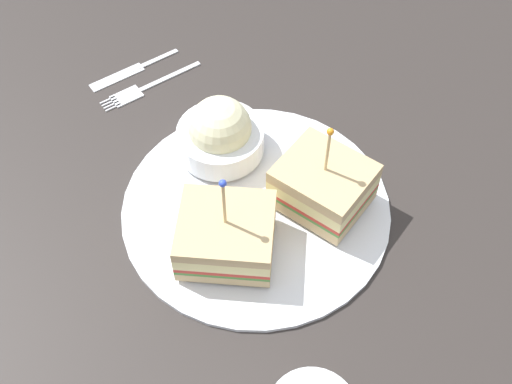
% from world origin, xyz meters
% --- Properties ---
extents(ground_plane, '(1.13, 1.13, 0.02)m').
position_xyz_m(ground_plane, '(0.00, 0.00, -0.01)').
color(ground_plane, '#2D2826').
extents(plate, '(0.28, 0.28, 0.01)m').
position_xyz_m(plate, '(0.00, 0.00, 0.00)').
color(plate, white).
rests_on(plate, ground_plane).
extents(sandwich_half_front, '(0.10, 0.10, 0.11)m').
position_xyz_m(sandwich_half_front, '(-0.03, -0.05, 0.03)').
color(sandwich_half_front, tan).
rests_on(sandwich_half_front, plate).
extents(sandwich_half_back, '(0.12, 0.12, 0.11)m').
position_xyz_m(sandwich_half_back, '(0.07, 0.00, 0.04)').
color(sandwich_half_back, tan).
rests_on(sandwich_half_back, plate).
extents(coleslaw_bowl, '(0.09, 0.09, 0.07)m').
position_xyz_m(coleslaw_bowl, '(-0.03, 0.08, 0.03)').
color(coleslaw_bowl, white).
rests_on(coleslaw_bowl, plate).
extents(fork, '(0.12, 0.08, 0.00)m').
position_xyz_m(fork, '(-0.13, 0.19, 0.00)').
color(fork, silver).
rests_on(fork, ground_plane).
extents(knife, '(0.11, 0.07, 0.00)m').
position_xyz_m(knife, '(-0.14, 0.22, 0.00)').
color(knife, silver).
rests_on(knife, ground_plane).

